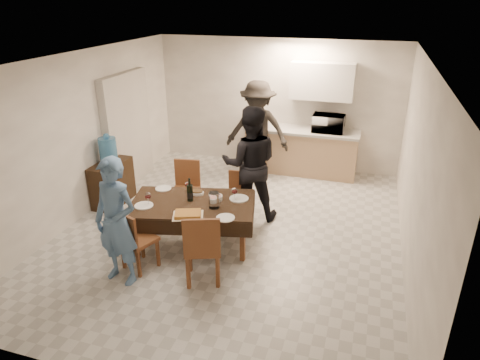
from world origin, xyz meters
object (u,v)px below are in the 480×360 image
object	(u,v)px
wine_bottle	(190,190)
person_near	(116,222)
console	(112,183)
microwave	(328,123)
person_far	(250,164)
dining_table	(192,204)
savoury_tart	(188,214)
person_kitchen	(258,130)
water_jug	(108,151)
water_pitcher	(214,200)

from	to	relation	value
wine_bottle	person_near	size ratio (longest dim) A/B	0.21
console	microwave	distance (m)	4.18
person_far	wine_bottle	bearing A→B (deg)	43.35
dining_table	savoury_tart	xyz separation A→B (m)	(0.10, -0.38, 0.06)
wine_bottle	person_kitchen	distance (m)	2.71
savoury_tart	person_far	size ratio (longest dim) A/B	0.22
dining_table	person_kitchen	xyz separation A→B (m)	(0.22, 2.74, 0.31)
dining_table	water_jug	size ratio (longest dim) A/B	4.37
microwave	person_far	xyz separation A→B (m)	(-0.97, -2.14, -0.15)
person_kitchen	person_far	bearing A→B (deg)	-78.94
dining_table	console	distance (m)	2.06
savoury_tart	person_kitchen	xyz separation A→B (m)	(0.12, 3.12, 0.25)
console	person_near	world-z (taller)	person_near
console	person_kitchen	distance (m)	2.88
person_kitchen	person_near	bearing A→B (deg)	-101.46
microwave	person_near	world-z (taller)	person_near
dining_table	microwave	distance (m)	3.56
wine_bottle	person_near	bearing A→B (deg)	-114.44
water_pitcher	person_far	world-z (taller)	person_far
wine_bottle	person_kitchen	xyz separation A→B (m)	(0.27, 2.69, 0.11)
person_near	person_kitchen	size ratio (longest dim) A/B	0.87
console	wine_bottle	xyz separation A→B (m)	(1.81, -0.78, 0.47)
water_jug	water_pitcher	distance (m)	2.39
person_kitchen	wine_bottle	bearing A→B (deg)	-95.71
console	wine_bottle	size ratio (longest dim) A/B	2.37
person_far	person_kitchen	xyz separation A→B (m)	(-0.33, 1.69, 0.02)
water_jug	wine_bottle	xyz separation A→B (m)	(1.81, -0.78, -0.12)
person_near	person_kitchen	distance (m)	3.87
water_pitcher	microwave	xyz separation A→B (m)	(1.17, 3.24, 0.29)
dining_table	person_far	size ratio (longest dim) A/B	1.03
water_jug	person_far	world-z (taller)	person_far
water_jug	microwave	world-z (taller)	microwave
water_pitcher	savoury_tart	bearing A→B (deg)	-127.15
microwave	dining_table	bearing A→B (deg)	64.56
water_pitcher	savoury_tart	size ratio (longest dim) A/B	0.55
savoury_tart	person_kitchen	size ratio (longest dim) A/B	0.21
water_pitcher	microwave	bearing A→B (deg)	70.18
person_near	wine_bottle	bearing A→B (deg)	74.06
wine_bottle	microwave	xyz separation A→B (m)	(1.57, 3.14, 0.23)
dining_table	console	size ratio (longest dim) A/B	2.35
console	water_pitcher	world-z (taller)	water_pitcher
microwave	wine_bottle	bearing A→B (deg)	63.48
water_pitcher	person_near	size ratio (longest dim) A/B	0.13
savoury_tart	water_jug	bearing A→B (deg)	148.33
wine_bottle	person_far	distance (m)	1.17
savoury_tart	wine_bottle	bearing A→B (deg)	109.23
wine_bottle	person_far	bearing A→B (deg)	59.04
person_far	person_kitchen	size ratio (longest dim) A/B	0.98
person_near	person_far	xyz separation A→B (m)	(1.10, 2.10, 0.10)
water_jug	person_near	xyz separation A→B (m)	(1.31, -1.88, -0.14)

